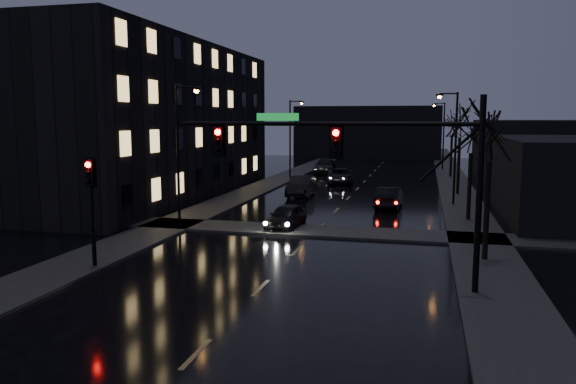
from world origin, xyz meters
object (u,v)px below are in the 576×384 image
Objects in this scene: oncoming_car_a at (286,216)px; oncoming_car_c at (340,176)px; oncoming_car_b at (301,186)px; lead_car at (389,198)px; oncoming_car_d at (325,166)px.

oncoming_car_c reaches higher than oncoming_car_a.
oncoming_car_b reaches higher than lead_car.
oncoming_car_a is 13.20m from oncoming_car_b.
oncoming_car_a is 22.60m from oncoming_car_c.
oncoming_car_a is 10.11m from lead_car.
oncoming_car_c is 0.96× the size of oncoming_car_d.
oncoming_car_b reaches higher than oncoming_car_c.
oncoming_car_d is at bearing 100.58° from oncoming_car_c.
lead_car is at bearing -73.30° from oncoming_car_d.
oncoming_car_d is (-3.47, 32.18, 0.11)m from oncoming_car_a.
oncoming_car_a is 0.82× the size of oncoming_car_b.
oncoming_car_a is at bearing -97.17° from oncoming_car_c.
oncoming_car_c is at bearing 78.10° from oncoming_car_b.
oncoming_car_d reaches higher than oncoming_car_a.
lead_car reaches higher than oncoming_car_c.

